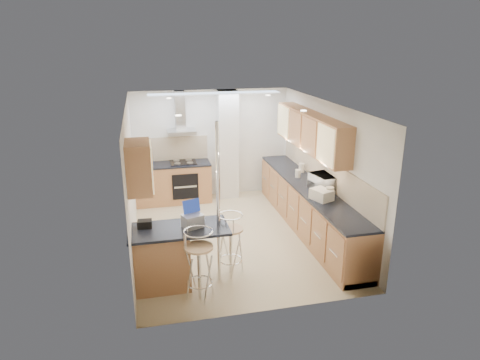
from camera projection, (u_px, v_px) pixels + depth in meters
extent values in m
plane|color=#C8B485|center=(233.00, 236.00, 8.16)|extent=(4.80, 4.80, 0.00)
cube|color=white|center=(211.00, 144.00, 9.98)|extent=(3.60, 0.04, 2.50)
cube|color=white|center=(271.00, 228.00, 5.54)|extent=(3.60, 0.04, 2.50)
cube|color=white|center=(131.00, 181.00, 7.38)|extent=(0.04, 4.80, 2.50)
cube|color=white|center=(325.00, 168.00, 8.15)|extent=(0.04, 4.80, 2.50)
cube|color=white|center=(232.00, 105.00, 7.37)|extent=(3.60, 4.80, 0.02)
cube|color=#B36D47|center=(310.00, 131.00, 8.28)|extent=(0.34, 3.00, 0.72)
cube|color=#B36D47|center=(139.00, 167.00, 5.97)|extent=(0.34, 0.62, 0.72)
cube|color=#EDE1C7|center=(324.00, 171.00, 8.17)|extent=(0.03, 4.40, 0.56)
cube|color=#EDE1C7|center=(171.00, 149.00, 9.79)|extent=(1.70, 0.03, 0.56)
cube|color=silver|center=(228.00, 145.00, 9.87)|extent=(0.45, 0.40, 2.50)
cube|color=#BCBFC1|center=(182.00, 132.00, 9.49)|extent=(0.62, 0.48, 0.08)
cube|color=#BCBFC1|center=(180.00, 111.00, 9.48)|extent=(0.22, 0.20, 0.88)
cylinder|color=white|center=(218.00, 205.00, 6.31)|extent=(0.05, 0.05, 2.50)
cube|color=black|center=(185.00, 187.00, 9.52)|extent=(0.58, 0.02, 0.58)
cube|color=black|center=(183.00, 162.00, 9.66)|extent=(0.58, 0.50, 0.02)
cube|color=#D2B97E|center=(215.00, 93.00, 9.04)|extent=(2.80, 0.35, 0.02)
cube|color=#B36D47|center=(308.00, 208.00, 8.34)|extent=(0.60, 4.40, 0.88)
cube|color=black|center=(309.00, 186.00, 8.19)|extent=(0.63, 4.40, 0.04)
cube|color=#B36D47|center=(173.00, 184.00, 9.76)|extent=(1.70, 0.60, 0.88)
cube|color=black|center=(172.00, 164.00, 9.61)|extent=(1.70, 0.63, 0.04)
cube|color=#B36D47|center=(180.00, 258.00, 6.43)|extent=(1.35, 0.62, 0.90)
cube|color=black|center=(179.00, 229.00, 6.29)|extent=(1.47, 0.72, 0.04)
imported|color=white|center=(324.00, 182.00, 7.86)|extent=(0.48, 0.61, 0.30)
cube|color=#98999F|center=(193.00, 221.00, 6.29)|extent=(0.34, 0.30, 0.19)
cube|color=black|center=(145.00, 224.00, 6.28)|extent=(0.22, 0.16, 0.11)
cylinder|color=beige|center=(302.00, 168.00, 8.95)|extent=(0.16, 0.16, 0.19)
cylinder|color=beige|center=(298.00, 173.00, 8.63)|extent=(0.11, 0.11, 0.16)
cylinder|color=#BFB699|center=(330.00, 193.00, 7.43)|extent=(0.17, 0.17, 0.22)
cylinder|color=white|center=(323.00, 197.00, 7.39)|extent=(0.13, 0.13, 0.13)
cube|color=beige|center=(322.00, 195.00, 7.42)|extent=(0.39, 0.43, 0.19)
cylinder|color=#BCBFC1|center=(140.00, 160.00, 9.44)|extent=(0.16, 0.16, 0.23)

